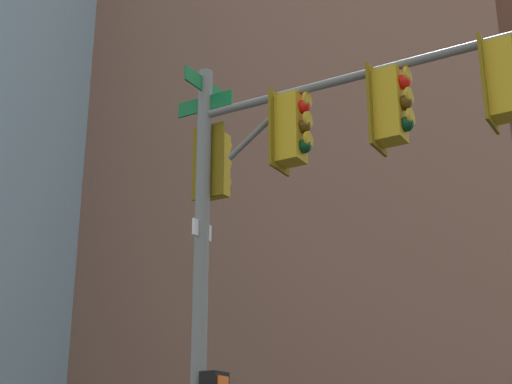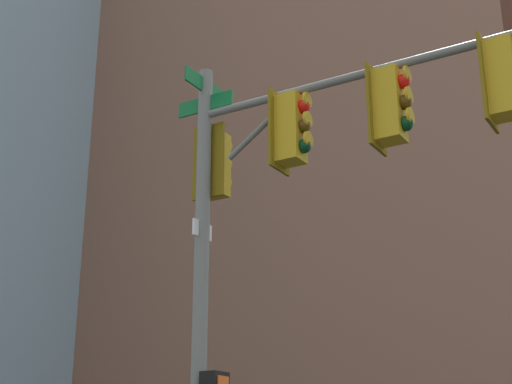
# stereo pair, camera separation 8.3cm
# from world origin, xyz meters

# --- Properties ---
(signal_pole_assembly) EXTENTS (5.67, 1.65, 7.35)m
(signal_pole_assembly) POSITION_xyz_m (-1.32, -0.19, 5.27)
(signal_pole_assembly) COLOR slate
(signal_pole_assembly) RESTS_ON ground_plane
(building_brick_nearside) EXTENTS (25.22, 17.76, 45.81)m
(building_brick_nearside) POSITION_xyz_m (8.40, -33.88, 22.91)
(building_brick_nearside) COLOR #845B47
(building_brick_nearside) RESTS_ON ground_plane
(building_brick_midblock) EXTENTS (16.96, 16.21, 35.02)m
(building_brick_midblock) POSITION_xyz_m (-0.03, -46.85, 17.51)
(building_brick_midblock) COLOR brown
(building_brick_midblock) RESTS_ON ground_plane
(building_brick_farside) EXTENTS (22.93, 14.19, 36.43)m
(building_brick_farside) POSITION_xyz_m (6.84, -49.91, 18.21)
(building_brick_farside) COLOR brown
(building_brick_farside) RESTS_ON ground_plane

